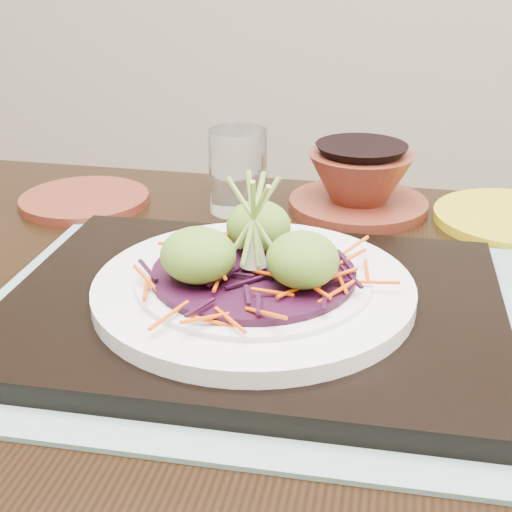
# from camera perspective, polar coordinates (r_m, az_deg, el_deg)

# --- Properties ---
(dining_table) EXTENTS (1.15, 0.83, 0.68)m
(dining_table) POSITION_cam_1_polar(r_m,az_deg,el_deg) (0.71, -1.41, -10.06)
(dining_table) COLOR black
(dining_table) RESTS_ON ground
(placemat) EXTENTS (0.52, 0.42, 0.00)m
(placemat) POSITION_cam_1_polar(r_m,az_deg,el_deg) (0.63, -0.19, -4.99)
(placemat) COLOR gray
(placemat) RESTS_ON dining_table
(serving_tray) EXTENTS (0.45, 0.35, 0.02)m
(serving_tray) POSITION_cam_1_polar(r_m,az_deg,el_deg) (0.62, -0.19, -4.06)
(serving_tray) COLOR black
(serving_tray) RESTS_ON placemat
(white_plate) EXTENTS (0.28, 0.28, 0.02)m
(white_plate) POSITION_cam_1_polar(r_m,az_deg,el_deg) (0.61, -0.19, -2.52)
(white_plate) COLOR silver
(white_plate) RESTS_ON serving_tray
(cabbage_bed) EXTENTS (0.17, 0.17, 0.01)m
(cabbage_bed) POSITION_cam_1_polar(r_m,az_deg,el_deg) (0.61, -0.20, -1.35)
(cabbage_bed) COLOR black
(cabbage_bed) RESTS_ON white_plate
(carrot_julienne) EXTENTS (0.21, 0.21, 0.01)m
(carrot_julienne) POSITION_cam_1_polar(r_m,az_deg,el_deg) (0.60, -0.20, -0.62)
(carrot_julienne) COLOR #E34604
(carrot_julienne) RESTS_ON cabbage_bed
(guacamole_scoops) EXTENTS (0.15, 0.13, 0.05)m
(guacamole_scoops) POSITION_cam_1_polar(r_m,az_deg,el_deg) (0.60, -0.21, 0.75)
(guacamole_scoops) COLOR olive
(guacamole_scoops) RESTS_ON cabbage_bed
(scallion_garnish) EXTENTS (0.06, 0.06, 0.10)m
(scallion_garnish) POSITION_cam_1_polar(r_m,az_deg,el_deg) (0.59, -0.20, 2.66)
(scallion_garnish) COLOR #8DB448
(scallion_garnish) RESTS_ON cabbage_bed
(terracotta_side_plate) EXTENTS (0.19, 0.19, 0.01)m
(terracotta_side_plate) POSITION_cam_1_polar(r_m,az_deg,el_deg) (0.92, -13.54, 4.39)
(terracotta_side_plate) COLOR #5D2216
(terracotta_side_plate) RESTS_ON dining_table
(water_glass) EXTENTS (0.09, 0.09, 0.10)m
(water_glass) POSITION_cam_1_polar(r_m,az_deg,el_deg) (0.86, -1.45, 6.83)
(water_glass) COLOR white
(water_glass) RESTS_ON dining_table
(terracotta_bowl_set) EXTENTS (0.21, 0.21, 0.07)m
(terracotta_bowl_set) POSITION_cam_1_polar(r_m,az_deg,el_deg) (0.88, 8.26, 5.67)
(terracotta_bowl_set) COLOR #5D2216
(terracotta_bowl_set) RESTS_ON dining_table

